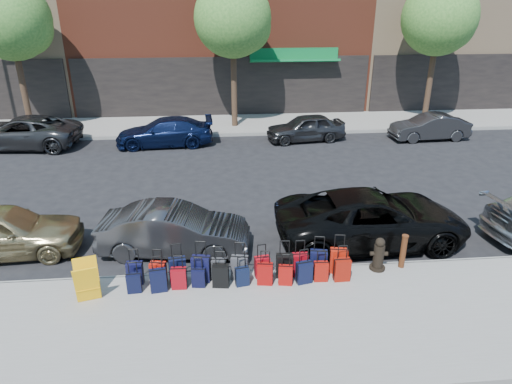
{
  "coord_description": "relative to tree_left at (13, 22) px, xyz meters",
  "views": [
    {
      "loc": [
        -0.5,
        -14.32,
        6.6
      ],
      "look_at": [
        0.65,
        -1.5,
        1.01
      ],
      "focal_mm": 32.0,
      "sensor_mm": 36.0,
      "label": 1
    }
  ],
  "objects": [
    {
      "name": "suitcase_front_5",
      "position": [
        9.81,
        -14.33,
        -4.95
      ],
      "size": [
        0.45,
        0.3,
        0.99
      ],
      "rotation": [
        0.0,
        0.0,
        -0.21
      ],
      "color": "#38383D",
      "rests_on": "sidewalk_near"
    },
    {
      "name": "suitcase_front_9",
      "position": [
        11.78,
        -14.28,
        -4.94
      ],
      "size": [
        0.46,
        0.31,
        1.02
      ],
      "rotation": [
        0.0,
        0.0,
        -0.2
      ],
      "color": "black",
      "rests_on": "sidewalk_near"
    },
    {
      "name": "suitcase_back_2",
      "position": [
        8.35,
        -14.6,
        -5.0
      ],
      "size": [
        0.36,
        0.22,
        0.85
      ],
      "rotation": [
        0.0,
        0.0,
        -0.03
      ],
      "color": "maroon",
      "rests_on": "sidewalk_near"
    },
    {
      "name": "suitcase_front_7",
      "position": [
        10.92,
        -14.34,
        -4.96
      ],
      "size": [
        0.41,
        0.24,
        0.98
      ],
      "rotation": [
        0.0,
        0.0,
        -0.05
      ],
      "color": "black",
      "rests_on": "sidewalk_near"
    },
    {
      "name": "suitcase_front_3",
      "position": [
        8.87,
        -14.34,
        -4.93
      ],
      "size": [
        0.48,
        0.31,
        1.06
      ],
      "rotation": [
        0.0,
        0.0,
        -0.17
      ],
      "color": "black",
      "rests_on": "sidewalk_near"
    },
    {
      "name": "car_far_2",
      "position": [
        13.69,
        -2.56,
        -4.77
      ],
      "size": [
        3.95,
        1.99,
        1.29
      ],
      "primitive_type": "imported",
      "rotation": [
        0.0,
        0.0,
        -1.44
      ],
      "color": "#2E2E31",
      "rests_on": "ground"
    },
    {
      "name": "suitcase_front_4",
      "position": [
        9.3,
        -14.29,
        -4.99
      ],
      "size": [
        0.38,
        0.24,
        0.87
      ],
      "rotation": [
        0.0,
        0.0,
        -0.11
      ],
      "color": "#323337",
      "rests_on": "sidewalk_near"
    },
    {
      "name": "car_near_0",
      "position": [
        3.45,
        -12.36,
        -4.7
      ],
      "size": [
        4.29,
        1.94,
        1.43
      ],
      "primitive_type": "imported",
      "rotation": [
        0.0,
        0.0,
        1.63
      ],
      "color": "#97875C",
      "rests_on": "ground"
    },
    {
      "name": "fire_hydrant",
      "position": [
        13.34,
        -14.22,
        -4.85
      ],
      "size": [
        0.45,
        0.4,
        0.89
      ],
      "rotation": [
        0.0,
        0.0,
        -0.1
      ],
      "color": "black",
      "rests_on": "sidewalk_near"
    },
    {
      "name": "suitcase_front_2",
      "position": [
        8.3,
        -14.27,
        -4.95
      ],
      "size": [
        0.43,
        0.28,
        0.98
      ],
      "rotation": [
        0.0,
        0.0,
        0.14
      ],
      "color": "black",
      "rests_on": "sidewalk_near"
    },
    {
      "name": "suitcase_front_6",
      "position": [
        10.37,
        -14.29,
        -4.99
      ],
      "size": [
        0.39,
        0.26,
        0.88
      ],
      "rotation": [
        0.0,
        0.0,
        0.16
      ],
      "color": "#A50A14",
      "rests_on": "sidewalk_near"
    },
    {
      "name": "car_far_0",
      "position": [
        0.37,
        -2.47,
        -4.69
      ],
      "size": [
        5.42,
        2.88,
        1.45
      ],
      "primitive_type": "imported",
      "rotation": [
        0.0,
        0.0,
        -1.66
      ],
      "color": "#343437",
      "rests_on": "ground"
    },
    {
      "name": "tree_left",
      "position": [
        0.0,
        0.0,
        0.0
      ],
      "size": [
        3.8,
        3.8,
        7.27
      ],
      "color": "black",
      "rests_on": "sidewalk_far"
    },
    {
      "name": "ground",
      "position": [
        9.86,
        -9.5,
        -5.41
      ],
      "size": [
        120.0,
        120.0,
        0.0
      ],
      "primitive_type": "plane",
      "color": "black",
      "rests_on": "ground"
    },
    {
      "name": "car_far_3",
      "position": [
        19.79,
        -2.92,
        -4.79
      ],
      "size": [
        3.84,
        1.5,
        1.25
      ],
      "primitive_type": "imported",
      "rotation": [
        0.0,
        0.0,
        -1.52
      ],
      "color": "#303033",
      "rests_on": "ground"
    },
    {
      "name": "sidewalk_far",
      "position": [
        9.86,
        0.5,
        -5.34
      ],
      "size": [
        60.0,
        4.0,
        0.15
      ],
      "primitive_type": "cube",
      "color": "gray",
      "rests_on": "ground"
    },
    {
      "name": "suitcase_back_1",
      "position": [
        7.88,
        -14.67,
        -4.98
      ],
      "size": [
        0.41,
        0.27,
        0.91
      ],
      "rotation": [
        0.0,
        0.0,
        0.15
      ],
      "color": "black",
      "rests_on": "sidewalk_near"
    },
    {
      "name": "suitcase_back_3",
      "position": [
        8.81,
        -14.57,
        -5.02
      ],
      "size": [
        0.34,
        0.22,
        0.77
      ],
      "rotation": [
        0.0,
        0.0,
        -0.12
      ],
      "color": "black",
      "rests_on": "sidewalk_near"
    },
    {
      "name": "suitcase_front_1",
      "position": [
        7.84,
        -14.34,
        -4.98
      ],
      "size": [
        0.41,
        0.27,
        0.91
      ],
      "rotation": [
        0.0,
        0.0,
        -0.18
      ],
      "color": "#A8140A",
      "rests_on": "sidewalk_near"
    },
    {
      "name": "suitcase_back_10",
      "position": [
        12.29,
        -14.61,
        -4.97
      ],
      "size": [
        0.4,
        0.24,
        0.93
      ],
      "rotation": [
        0.0,
        0.0,
        0.03
      ],
      "color": "maroon",
      "rests_on": "sidewalk_near"
    },
    {
      "name": "sidewalk_near",
      "position": [
        9.86,
        -16.0,
        -5.34
      ],
      "size": [
        60.0,
        4.0,
        0.15
      ],
      "primitive_type": "cube",
      "color": "gray",
      "rests_on": "ground"
    },
    {
      "name": "suitcase_front_8",
      "position": [
        11.31,
        -14.3,
        -4.96
      ],
      "size": [
        0.39,
        0.22,
        0.95
      ],
      "rotation": [
        0.0,
        0.0,
        -0.01
      ],
      "color": "maroon",
      "rests_on": "sidewalk_near"
    },
    {
      "name": "curb_far",
      "position": [
        9.86,
        -1.52,
        -5.34
      ],
      "size": [
        60.0,
        0.08,
        0.15
      ],
      "primitive_type": "cube",
      "color": "gray",
      "rests_on": "ground"
    },
    {
      "name": "suitcase_front_0",
      "position": [
        7.28,
        -14.3,
        -4.97
      ],
      "size": [
        0.39,
        0.22,
        0.92
      ],
      "rotation": [
        0.0,
        0.0,
        -0.03
      ],
      "color": "black",
      "rests_on": "sidewalk_near"
    },
    {
      "name": "suitcase_back_8",
      "position": [
        11.35,
        -14.64,
        -4.98
      ],
      "size": [
        0.41,
        0.29,
        0.89
      ],
      "rotation": [
        0.0,
        0.0,
        0.2
      ],
      "color": "black",
      "rests_on": "sidewalk_near"
    },
    {
      "name": "curb_near",
      "position": [
        9.86,
        -13.98,
        -5.34
      ],
      "size": [
        60.0,
        0.08,
        0.15
      ],
      "primitive_type": "cube",
      "color": "gray",
      "rests_on": "ground"
    },
    {
      "name": "tree_center",
      "position": [
        10.5,
        0.0,
        0.0
      ],
      "size": [
        3.8,
        3.8,
        7.27
      ],
      "color": "black",
      "rests_on": "sidewalk_far"
    },
    {
      "name": "suitcase_back_9",
      "position": [
        11.78,
        -14.59,
        -5.01
      ],
      "size": [
        0.35,
        0.21,
        0.81
      ],
      "rotation": [
        0.0,
        0.0,
        -0.04
      ],
      "color": "#951109",
      "rests_on": "sidewalk_near"
    },
    {
      "name": "suitcase_back_6",
      "position": [
        10.4,
        -14.61,
        -4.99
      ],
      "size": [
        0.4,
        0.27,
        0.88
      ],
      "rotation": [
        0.0,
        0.0,
        -0.15
      ],
      "color": "#930A09",
      "rests_on": "sidewalk_near"
    },
    {
      "name": "suitcase_back_7",
      "position": [
        10.89,
        -14.67,
        -5.01
      ],
      "size": [
        0.36,
        0.25,
        0.8
      ],
      "rotation": [
        0.0,
        0.0,
        -0.17
      ],
      "color": "#9B0D0A",
      "rests_on": "sidewalk_near"
    },
    {
      "name": "car_near_2",
      "position": [
        13.68,
        -12.57,
        -4.65
      ],
      "size": [
        5.54,
        2.71,
        1.52
      ],
      "primitive_type": "imported",
      "rotation": [
        0.0,
        0.0,
        1.61
      ],
      "color": "black",
      "rests_on": "ground"
    },
    {
      "name": "suitcase_back_0",
      "position": [
        7.31,
        -14.66,
        -5.02
      ],
      "size": [
        0.34,
        0.21,
        0.78
      ],
      "rotation": [
        0.0,
        0.0,
        0.07
      ],
      "color": "black",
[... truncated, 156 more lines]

